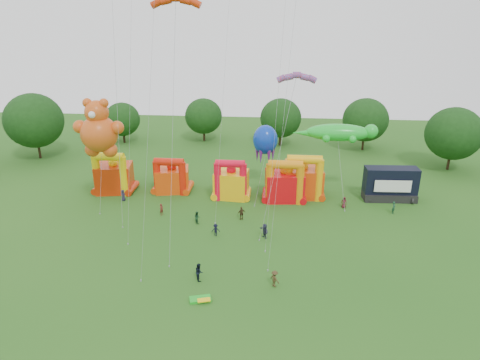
# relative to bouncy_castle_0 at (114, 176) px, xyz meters

# --- Properties ---
(ground) EXTENTS (160.00, 160.00, 0.00)m
(ground) POSITION_rel_bouncy_castle_0_xyz_m (17.05, -27.93, -2.49)
(ground) COLOR #215718
(ground) RESTS_ON ground
(tree_ring) EXTENTS (121.79, 123.87, 12.07)m
(tree_ring) POSITION_rel_bouncy_castle_0_xyz_m (15.89, -27.33, 3.76)
(tree_ring) COLOR #352314
(tree_ring) RESTS_ON ground
(bouncy_castle_0) EXTENTS (5.76, 4.91, 6.57)m
(bouncy_castle_0) POSITION_rel_bouncy_castle_0_xyz_m (0.00, 0.00, 0.00)
(bouncy_castle_0) COLOR red
(bouncy_castle_0) RESTS_ON ground
(bouncy_castle_1) EXTENTS (5.51, 4.72, 5.64)m
(bouncy_castle_1) POSITION_rel_bouncy_castle_0_xyz_m (8.64, 0.92, -0.34)
(bouncy_castle_1) COLOR #E1420C
(bouncy_castle_1) RESTS_ON ground
(bouncy_castle_2) EXTENTS (5.02, 4.18, 6.15)m
(bouncy_castle_2) POSITION_rel_bouncy_castle_0_xyz_m (17.79, -0.66, -0.15)
(bouncy_castle_2) COLOR #F8B30D
(bouncy_castle_2) RESTS_ON ground
(bouncy_castle_3) EXTENTS (5.76, 4.81, 6.40)m
(bouncy_castle_3) POSITION_rel_bouncy_castle_0_xyz_m (25.50, -0.77, -0.07)
(bouncy_castle_3) COLOR red
(bouncy_castle_3) RESTS_ON ground
(bouncy_castle_4) EXTENTS (5.89, 4.91, 6.79)m
(bouncy_castle_4) POSITION_rel_bouncy_castle_0_xyz_m (28.19, 0.64, 0.07)
(bouncy_castle_4) COLOR #DA3F0B
(bouncy_castle_4) RESTS_ON ground
(stage_trailer) EXTENTS (7.53, 3.12, 4.86)m
(stage_trailer) POSITION_rel_bouncy_castle_0_xyz_m (40.68, 0.63, -0.16)
(stage_trailer) COLOR black
(stage_trailer) RESTS_ON ground
(teddy_bear_kite) EXTENTS (6.64, 4.71, 15.51)m
(teddy_bear_kite) POSITION_rel_bouncy_castle_0_xyz_m (1.45, -6.66, 8.32)
(teddy_bear_kite) COLOR #CD4F16
(teddy_bear_kite) RESTS_ON ground
(gecko_kite) EXTENTS (11.94, 7.80, 10.93)m
(gecko_kite) POSITION_rel_bouncy_castle_0_xyz_m (33.03, 0.44, 4.91)
(gecko_kite) COLOR green
(gecko_kite) RESTS_ON ground
(octopus_kite) EXTENTS (3.74, 10.10, 9.73)m
(octopus_kite) POSITION_rel_bouncy_castle_0_xyz_m (22.25, 2.97, 2.60)
(octopus_kite) COLOR #0B32B0
(octopus_kite) RESTS_ON ground
(parafoil_kites) EXTENTS (24.30, 11.45, 29.47)m
(parafoil_kites) POSITION_rel_bouncy_castle_0_xyz_m (17.23, -13.31, 9.70)
(parafoil_kites) COLOR red
(parafoil_kites) RESTS_ON ground
(diamond_kites) EXTENTS (19.08, 19.81, 40.60)m
(diamond_kites) POSITION_rel_bouncy_castle_0_xyz_m (17.32, -13.18, 14.47)
(diamond_kites) COLOR red
(diamond_kites) RESTS_ON ground
(folded_kite_bundle) EXTENTS (2.20, 1.50, 0.31)m
(folded_kite_bundle) POSITION_rel_bouncy_castle_0_xyz_m (17.48, -25.08, -2.36)
(folded_kite_bundle) COLOR green
(folded_kite_bundle) RESTS_ON ground
(spectator_0) EXTENTS (0.94, 0.79, 1.65)m
(spectator_0) POSITION_rel_bouncy_castle_0_xyz_m (2.39, -3.17, -1.67)
(spectator_0) COLOR #212036
(spectator_0) RESTS_ON ground
(spectator_1) EXTENTS (0.61, 0.70, 1.62)m
(spectator_1) POSITION_rel_bouncy_castle_0_xyz_m (9.12, -7.31, -1.69)
(spectator_1) COLOR maroon
(spectator_1) RESTS_ON ground
(spectator_2) EXTENTS (1.00, 1.01, 1.65)m
(spectator_2) POSITION_rel_bouncy_castle_0_xyz_m (14.29, -9.32, -1.67)
(spectator_2) COLOR #1B4425
(spectator_2) RESTS_ON ground
(spectator_3) EXTENTS (1.09, 0.74, 1.56)m
(spectator_3) POSITION_rel_bouncy_castle_0_xyz_m (17.14, -12.44, -1.72)
(spectator_3) COLOR black
(spectator_3) RESTS_ON ground
(spectator_4) EXTENTS (1.16, 0.90, 1.84)m
(spectator_4) POSITION_rel_bouncy_castle_0_xyz_m (19.91, -7.84, -1.58)
(spectator_4) COLOR #43301A
(spectator_4) RESTS_ON ground
(spectator_5) EXTENTS (1.38, 1.72, 1.83)m
(spectator_5) POSITION_rel_bouncy_castle_0_xyz_m (23.07, -12.39, -1.58)
(spectator_5) COLOR #25263D
(spectator_5) RESTS_ON ground
(spectator_6) EXTENTS (0.88, 0.65, 1.63)m
(spectator_6) POSITION_rel_bouncy_castle_0_xyz_m (33.76, -2.93, -1.68)
(spectator_6) COLOR #50161E
(spectator_6) RESTS_ON ground
(spectator_7) EXTENTS (0.67, 0.75, 1.73)m
(spectator_7) POSITION_rel_bouncy_castle_0_xyz_m (40.18, -4.19, -1.63)
(spectator_7) COLOR #1B442D
(spectator_7) RESTS_ON ground
(spectator_8) EXTENTS (1.00, 1.11, 1.88)m
(spectator_8) POSITION_rel_bouncy_castle_0_xyz_m (16.76, -21.75, -1.55)
(spectator_8) COLOR black
(spectator_8) RESTS_ON ground
(spectator_9) EXTENTS (1.27, 1.28, 1.77)m
(spectator_9) POSITION_rel_bouncy_castle_0_xyz_m (24.37, -22.23, -1.61)
(spectator_9) COLOR #403219
(spectator_9) RESTS_ON ground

